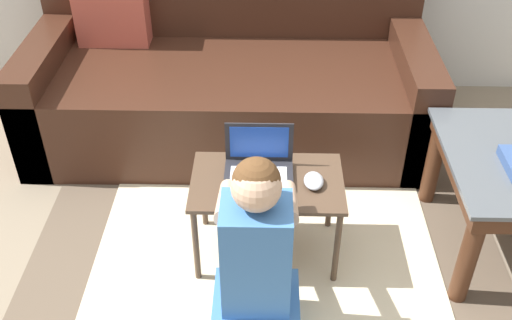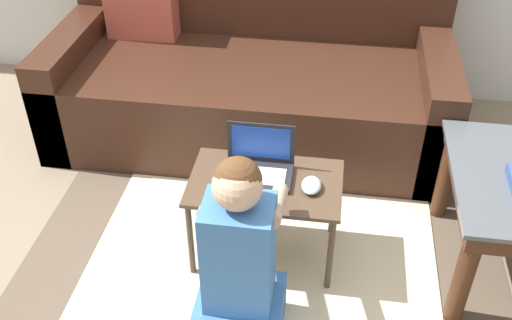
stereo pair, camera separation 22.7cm
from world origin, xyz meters
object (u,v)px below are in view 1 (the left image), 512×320
Objects in this scene: laptop at (259,167)px; person_seated at (256,266)px; couch at (229,77)px; computer_mouse at (314,181)px; laptop_desk at (267,190)px.

person_seated is (0.00, -0.44, -0.08)m from laptop.
couch is 1.04m from computer_mouse.
computer_mouse is (0.38, -0.97, 0.10)m from couch.
person_seated is at bearing -89.94° from laptop.
computer_mouse is 0.14× the size of person_seated.
laptop_desk is at bearing -52.17° from laptop.
laptop_desk is 0.10m from laptop.
couch is 7.49× the size of laptop.
couch is at bearing 111.50° from computer_mouse.
couch is 3.37× the size of laptop_desk.
laptop is at bearing 90.06° from person_seated.
laptop reaches higher than laptop_desk.
couch is at bearing 102.27° from laptop_desk.
laptop is (-0.03, 0.04, 0.08)m from laptop_desk.
person_seated reaches higher than computer_mouse.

